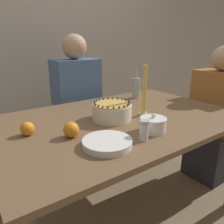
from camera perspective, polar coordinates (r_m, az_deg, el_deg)
name	(u,v)px	position (r m, az deg, el deg)	size (l,w,h in m)	color
ground_plane	(119,211)	(1.80, 1.81, -24.49)	(12.00, 12.00, 0.00)	#8C7556
wall_behind	(42,33)	(2.59, -17.91, 19.02)	(8.00, 0.05, 2.60)	#ADA393
dining_table	(120,132)	(1.45, 2.06, -5.14)	(1.56, 1.02, 0.75)	brown
cake	(112,111)	(1.35, 0.00, 0.16)	(0.25, 0.25, 0.12)	#EFE5CC
sugar_bowl	(153,125)	(1.20, 10.66, -3.24)	(0.14, 0.14, 0.10)	white
sugar_shaker	(144,130)	(1.08, 8.36, -4.74)	(0.05, 0.05, 0.10)	white
plate_stack	(107,143)	(1.03, -1.26, -8.05)	(0.23, 0.23, 0.03)	white
candle	(144,95)	(1.42, 8.37, 4.38)	(0.06, 0.06, 0.33)	tan
bottle	(136,88)	(1.89, 6.34, 6.34)	(0.07, 0.07, 0.23)	#B2B7BC
orange_fruit_0	(27,129)	(1.21, -21.25, -4.08)	(0.07, 0.07, 0.07)	orange
orange_fruit_1	(71,130)	(1.13, -10.61, -4.54)	(0.08, 0.08, 0.08)	orange
person_man_blue_shirt	(78,115)	(2.07, -8.94, -0.73)	(0.40, 0.34, 1.28)	#2D2D38
person_woman_floral	(214,124)	(2.14, 25.06, -2.90)	(0.34, 0.40, 1.19)	#2D2D38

